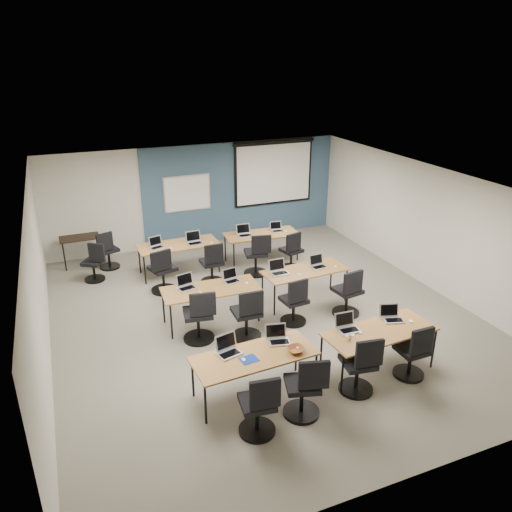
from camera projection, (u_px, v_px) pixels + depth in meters
name	position (u px, v px, depth m)	size (l,w,h in m)	color
floor	(263.00, 316.00, 10.07)	(8.00, 9.00, 0.02)	#6B6354
ceiling	(263.00, 185.00, 9.04)	(8.00, 9.00, 0.02)	white
wall_back	(198.00, 195.00, 13.40)	(8.00, 0.04, 2.70)	beige
wall_front	(417.00, 391.00, 5.71)	(8.00, 0.04, 2.70)	beige
wall_left	(38.00, 289.00, 8.15)	(0.04, 9.00, 2.70)	beige
wall_right	(430.00, 228.00, 10.96)	(0.04, 9.00, 2.70)	beige
blue_accent_panel	(241.00, 191.00, 13.81)	(5.50, 0.04, 2.70)	#3D5977
whiteboard	(187.00, 193.00, 13.19)	(1.28, 0.03, 0.98)	silver
projector_screen	(274.00, 169.00, 13.88)	(2.40, 0.10, 1.82)	black
training_table_front_left	(254.00, 357.00, 7.50)	(1.88, 0.78, 0.73)	#935E31
training_table_front_right	(379.00, 333.00, 8.15)	(1.88, 0.78, 0.73)	olive
training_table_mid_left	(211.00, 290.00, 9.58)	(1.86, 0.77, 0.73)	olive
training_table_mid_right	(305.00, 272.00, 10.38)	(1.78, 0.74, 0.73)	#A56D2E
training_table_back_left	(178.00, 246.00, 11.75)	(1.89, 0.79, 0.73)	olive
training_table_back_right	(262.00, 235.00, 12.42)	(1.83, 0.76, 0.73)	brown
laptop_0	(228.00, 349.00, 7.52)	(0.35, 0.30, 0.27)	silver
mouse_0	(244.00, 360.00, 7.35)	(0.06, 0.10, 0.03)	white
task_chair_0	(259.00, 410.00, 6.81)	(0.53, 0.53, 1.00)	black
laptop_1	(278.00, 337.00, 7.82)	(0.33, 0.28, 0.25)	silver
mouse_1	(297.00, 347.00, 7.66)	(0.06, 0.09, 0.03)	white
task_chair_1	(305.00, 392.00, 7.16)	(0.55, 0.54, 1.02)	black
laptop_2	(347.00, 326.00, 8.15)	(0.35, 0.29, 0.26)	#A9A8AB
mouse_2	(360.00, 332.00, 8.06)	(0.06, 0.10, 0.04)	white
task_chair_2	(360.00, 369.00, 7.67)	(0.54, 0.54, 1.02)	black
laptop_3	(392.00, 316.00, 8.45)	(0.33, 0.28, 0.25)	silver
mouse_3	(411.00, 321.00, 8.38)	(0.07, 0.10, 0.04)	white
task_chair_3	(413.00, 356.00, 8.03)	(0.51, 0.51, 0.99)	black
laptop_4	(186.00, 285.00, 9.57)	(0.34, 0.29, 0.26)	silver
mouse_4	(201.00, 293.00, 9.37)	(0.06, 0.09, 0.03)	white
task_chair_4	(199.00, 320.00, 9.04)	(0.58, 0.58, 1.05)	black
laptop_5	(231.00, 278.00, 9.85)	(0.31, 0.26, 0.24)	#B4B4C1
mouse_5	(247.00, 283.00, 9.76)	(0.06, 0.10, 0.04)	white
task_chair_5	(248.00, 318.00, 9.11)	(0.56, 0.56, 1.03)	black
laptop_6	(279.00, 270.00, 10.22)	(0.36, 0.30, 0.27)	#A7A7B4
mouse_6	(300.00, 275.00, 10.12)	(0.06, 0.10, 0.03)	white
task_chair_6	(295.00, 305.00, 9.62)	(0.51, 0.51, 1.00)	black
laptop_7	(318.00, 264.00, 10.50)	(0.33, 0.28, 0.25)	silver
mouse_7	(335.00, 267.00, 10.50)	(0.06, 0.09, 0.03)	white
task_chair_7	(348.00, 296.00, 9.93)	(0.55, 0.55, 1.03)	black
laptop_8	(156.00, 245.00, 11.53)	(0.32, 0.27, 0.24)	#ABABAB
mouse_8	(170.00, 248.00, 11.46)	(0.06, 0.09, 0.03)	white
task_chair_8	(163.00, 274.00, 10.89)	(0.58, 0.58, 1.05)	black
laptop_9	(194.00, 240.00, 11.79)	(0.36, 0.31, 0.27)	#B2B2B2
mouse_9	(212.00, 243.00, 11.78)	(0.06, 0.10, 0.03)	white
task_chair_9	(212.00, 267.00, 11.31)	(0.53, 0.53, 1.01)	black
laptop_10	(244.00, 233.00, 12.28)	(0.35, 0.30, 0.26)	#ADADAE
mouse_10	(256.00, 237.00, 12.18)	(0.06, 0.10, 0.03)	white
task_chair_10	(257.00, 258.00, 11.75)	(0.57, 0.57, 1.04)	black
laptop_11	(277.00, 229.00, 12.58)	(0.30, 0.25, 0.23)	silver
mouse_11	(286.00, 231.00, 12.55)	(0.06, 0.10, 0.03)	white
task_chair_11	(292.00, 254.00, 12.03)	(0.51, 0.51, 0.99)	black
blue_mousepad	(249.00, 359.00, 7.37)	(0.26, 0.22, 0.01)	navy
snack_bowl	(296.00, 349.00, 7.55)	(0.33, 0.33, 0.08)	brown
snack_plate	(349.00, 334.00, 8.02)	(0.19, 0.19, 0.01)	white
coffee_cup	(350.00, 337.00, 7.87)	(0.06, 0.06, 0.06)	white
utility_table	(80.00, 241.00, 12.16)	(0.93, 0.52, 0.75)	black
spare_chair_a	(108.00, 253.00, 12.09)	(0.51, 0.49, 0.97)	black
spare_chair_b	(95.00, 265.00, 11.44)	(0.52, 0.47, 0.95)	black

